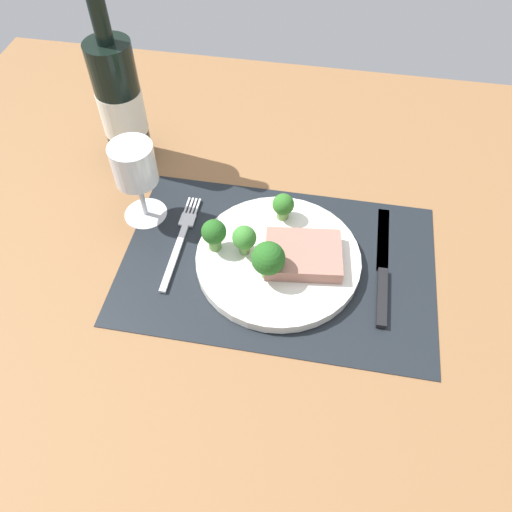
{
  "coord_description": "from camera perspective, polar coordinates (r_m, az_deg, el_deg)",
  "views": [
    {
      "loc": [
        4.92,
        -46.84,
        61.59
      ],
      "look_at": [
        -3.28,
        -0.62,
        1.9
      ],
      "focal_mm": 35.72,
      "sensor_mm": 36.0,
      "label": 1
    }
  ],
  "objects": [
    {
      "name": "wine_bottle",
      "position": [
        0.9,
        -14.93,
        16.2
      ],
      "size": [
        7.46,
        7.46,
        32.0
      ],
      "color": "black",
      "rests_on": "ground_plane"
    },
    {
      "name": "ground_plane",
      "position": [
        0.79,
        2.43,
        -1.51
      ],
      "size": [
        140.0,
        110.0,
        3.0
      ],
      "primitive_type": "cube",
      "color": "brown"
    },
    {
      "name": "plate",
      "position": [
        0.77,
        2.49,
        -0.35
      ],
      "size": [
        24.74,
        24.74,
        1.6
      ],
      "primitive_type": "cylinder",
      "color": "silver",
      "rests_on": "placemat"
    },
    {
      "name": "broccoli_near_fork",
      "position": [
        0.79,
        3.07,
        5.68
      ],
      "size": [
        3.39,
        3.39,
        4.51
      ],
      "color": "#6B994C",
      "rests_on": "plate"
    },
    {
      "name": "broccoli_front_edge",
      "position": [
        0.75,
        -4.73,
        2.58
      ],
      "size": [
        3.72,
        3.72,
        5.39
      ],
      "color": "#5B8942",
      "rests_on": "plate"
    },
    {
      "name": "knife",
      "position": [
        0.78,
        13.99,
        -1.84
      ],
      "size": [
        1.8,
        23.0,
        0.8
      ],
      "rotation": [
        0.0,
        0.0,
        0.04
      ],
      "color": "black",
      "rests_on": "placemat"
    },
    {
      "name": "wine_glass",
      "position": [
        0.79,
        -13.41,
        9.44
      ],
      "size": [
        6.97,
        6.97,
        14.09
      ],
      "color": "silver",
      "rests_on": "ground_plane"
    },
    {
      "name": "placemat",
      "position": [
        0.77,
        2.47,
        -0.78
      ],
      "size": [
        47.03,
        30.85,
        0.3
      ],
      "primitive_type": "cube",
      "color": "black",
      "rests_on": "ground_plane"
    },
    {
      "name": "fork",
      "position": [
        0.8,
        -8.48,
        1.74
      ],
      "size": [
        2.4,
        19.2,
        0.5
      ],
      "rotation": [
        0.0,
        0.0,
        -0.01
      ],
      "color": "silver",
      "rests_on": "placemat"
    },
    {
      "name": "broccoli_near_steak",
      "position": [
        0.74,
        -1.36,
        1.82
      ],
      "size": [
        3.59,
        3.59,
        4.95
      ],
      "color": "#6B994C",
      "rests_on": "plate"
    },
    {
      "name": "steak",
      "position": [
        0.75,
        5.31,
        0.17
      ],
      "size": [
        12.12,
        9.89,
        2.15
      ],
      "primitive_type": "cube",
      "rotation": [
        0.0,
        0.0,
        0.12
      ],
      "color": "#9E6B5B",
      "rests_on": "plate"
    },
    {
      "name": "broccoli_back_left",
      "position": [
        0.71,
        1.37,
        -0.34
      ],
      "size": [
        4.84,
        4.84,
        6.36
      ],
      "color": "#6B994C",
      "rests_on": "plate"
    }
  ]
}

